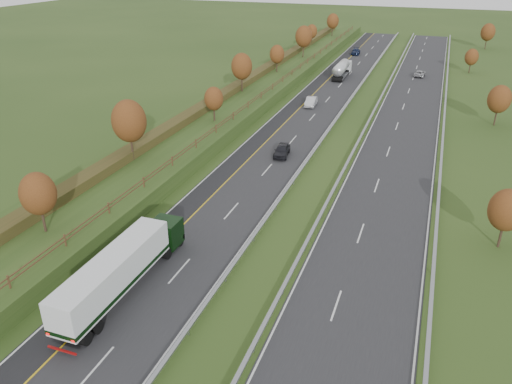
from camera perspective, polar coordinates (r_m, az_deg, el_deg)
ground at (r=81.14m, az=10.42°, el=7.10°), size 400.00×400.00×0.00m
near_carriageway at (r=87.33m, az=5.81°, el=8.75°), size 10.50×200.00×0.04m
far_carriageway at (r=85.07m, az=16.70°, el=7.32°), size 10.50×200.00×0.04m
hard_shoulder at (r=88.26m, az=3.43°, el=9.02°), size 3.00×200.00×0.04m
lane_markings at (r=85.96m, az=9.96°, el=8.24°), size 26.75×200.00×0.01m
embankment_left at (r=90.93m, az=-2.23°, el=10.20°), size 12.00×200.00×2.00m
hedge_left at (r=91.27m, az=-3.44°, el=11.24°), size 2.20×180.00×1.10m
fence_left at (r=88.56m, az=0.40°, el=10.95°), size 0.12×189.06×1.20m
median_barrier_near at (r=86.02m, az=9.54°, el=8.67°), size 0.32×200.00×0.71m
median_barrier_far at (r=85.32m, az=12.93°, el=8.23°), size 0.32×200.00×0.71m
outer_barrier_far at (r=84.84m, az=20.66°, el=7.12°), size 0.32×200.00×0.71m
trees_left at (r=86.46m, az=-2.92°, el=13.03°), size 6.64×164.30×7.66m
trees_far at (r=112.74m, az=25.12°, el=12.62°), size 8.45×118.60×7.12m
box_lorry at (r=42.25m, az=-15.07°, el=-8.43°), size 2.58×16.28×4.06m
road_tanker at (r=115.89m, az=9.80°, el=13.72°), size 2.40×11.22×3.46m
car_dark_near at (r=68.73m, az=2.97°, el=4.78°), size 2.40×4.81×1.57m
car_silver_mid at (r=92.58m, az=6.31°, el=10.24°), size 1.99×4.94×1.60m
car_small_far at (r=143.67m, az=11.35°, el=15.47°), size 2.48×5.35×1.51m
car_oncoming at (r=120.84m, az=18.21°, el=12.76°), size 2.53×4.95×1.34m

